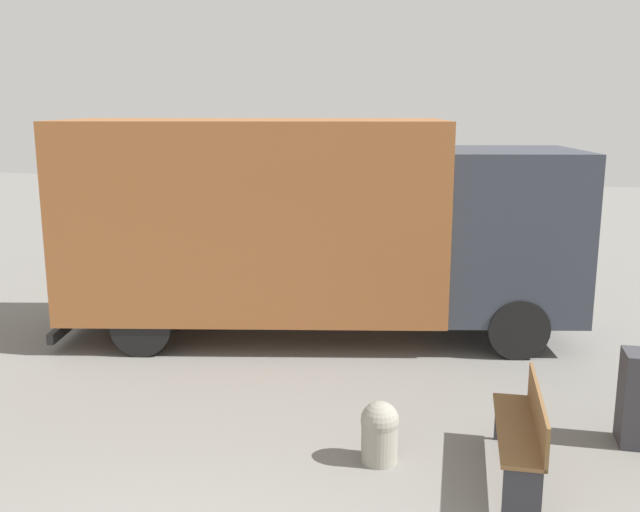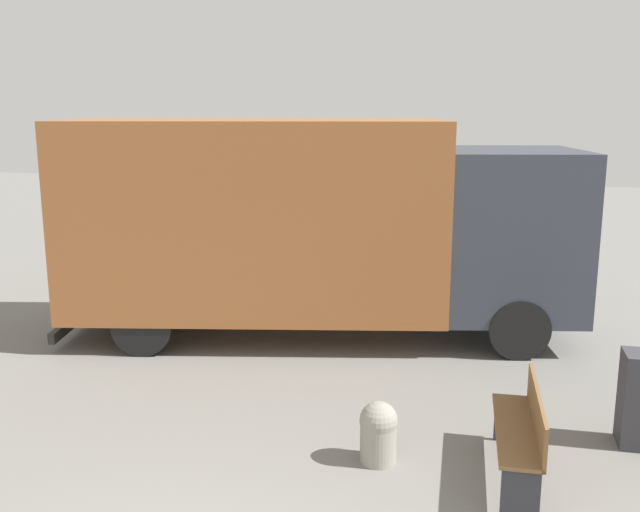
# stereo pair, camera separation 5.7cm
# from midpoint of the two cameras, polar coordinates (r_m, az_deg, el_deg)

# --- Properties ---
(delivery_truck) EXTENTS (8.18, 3.71, 3.40)m
(delivery_truck) POSITION_cam_midpoint_polar(r_m,az_deg,el_deg) (11.08, -0.44, 2.82)
(delivery_truck) COLOR #99592D
(delivery_truck) RESTS_ON ground
(park_bench) EXTENTS (0.44, 1.66, 0.91)m
(park_bench) POSITION_cam_midpoint_polar(r_m,az_deg,el_deg) (7.46, 16.19, -13.18)
(park_bench) COLOR brown
(park_bench) RESTS_ON ground
(bollard_near_bench) EXTENTS (0.39, 0.39, 0.66)m
(bollard_near_bench) POSITION_cam_midpoint_polar(r_m,az_deg,el_deg) (7.56, 4.92, -13.78)
(bollard_near_bench) COLOR gray
(bollard_near_bench) RESTS_ON ground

